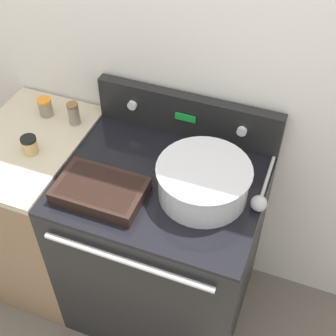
{
  "coord_description": "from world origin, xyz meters",
  "views": [
    {
      "loc": [
        0.47,
        -0.85,
        2.24
      ],
      "look_at": [
        0.02,
        0.35,
        0.96
      ],
      "focal_mm": 50.0,
      "sensor_mm": 36.0,
      "label": 1
    }
  ],
  "objects_px": {
    "ladle": "(260,199)",
    "spice_jar_brown_cap": "(74,114)",
    "spice_jar_black_cap": "(30,145)",
    "mixing_bowl": "(203,180)",
    "casserole_dish": "(100,190)",
    "spice_jar_orange_cap": "(45,107)"
  },
  "relations": [
    {
      "from": "ladle",
      "to": "spice_jar_brown_cap",
      "type": "xyz_separation_m",
      "value": [
        -0.87,
        0.16,
        0.04
      ]
    },
    {
      "from": "spice_jar_brown_cap",
      "to": "spice_jar_black_cap",
      "type": "bearing_deg",
      "value": -108.26
    },
    {
      "from": "mixing_bowl",
      "to": "spice_jar_black_cap",
      "type": "height_order",
      "value": "mixing_bowl"
    },
    {
      "from": "casserole_dish",
      "to": "spice_jar_orange_cap",
      "type": "height_order",
      "value": "spice_jar_orange_cap"
    },
    {
      "from": "casserole_dish",
      "to": "spice_jar_brown_cap",
      "type": "height_order",
      "value": "spice_jar_brown_cap"
    },
    {
      "from": "ladle",
      "to": "spice_jar_orange_cap",
      "type": "bearing_deg",
      "value": 170.47
    },
    {
      "from": "casserole_dish",
      "to": "spice_jar_brown_cap",
      "type": "xyz_separation_m",
      "value": [
        -0.29,
        0.34,
        0.03
      ]
    },
    {
      "from": "casserole_dish",
      "to": "spice_jar_black_cap",
      "type": "relative_size",
      "value": 4.3
    },
    {
      "from": "ladle",
      "to": "spice_jar_brown_cap",
      "type": "distance_m",
      "value": 0.89
    },
    {
      "from": "ladle",
      "to": "spice_jar_orange_cap",
      "type": "relative_size",
      "value": 3.84
    },
    {
      "from": "casserole_dish",
      "to": "ladle",
      "type": "height_order",
      "value": "ladle"
    },
    {
      "from": "spice_jar_orange_cap",
      "to": "casserole_dish",
      "type": "bearing_deg",
      "value": -37.89
    },
    {
      "from": "spice_jar_orange_cap",
      "to": "mixing_bowl",
      "type": "bearing_deg",
      "value": -14.12
    },
    {
      "from": "ladle",
      "to": "spice_jar_black_cap",
      "type": "relative_size",
      "value": 4.08
    },
    {
      "from": "mixing_bowl",
      "to": "spice_jar_black_cap",
      "type": "relative_size",
      "value": 4.58
    },
    {
      "from": "ladle",
      "to": "spice_jar_brown_cap",
      "type": "relative_size",
      "value": 3.05
    },
    {
      "from": "spice_jar_brown_cap",
      "to": "spice_jar_orange_cap",
      "type": "xyz_separation_m",
      "value": [
        -0.15,
        0.01,
        -0.01
      ]
    },
    {
      "from": "spice_jar_brown_cap",
      "to": "spice_jar_black_cap",
      "type": "xyz_separation_m",
      "value": [
        -0.08,
        -0.23,
        -0.01
      ]
    },
    {
      "from": "mixing_bowl",
      "to": "spice_jar_brown_cap",
      "type": "relative_size",
      "value": 3.43
    },
    {
      "from": "mixing_bowl",
      "to": "spice_jar_black_cap",
      "type": "distance_m",
      "value": 0.73
    },
    {
      "from": "mixing_bowl",
      "to": "casserole_dish",
      "type": "distance_m",
      "value": 0.39
    },
    {
      "from": "spice_jar_black_cap",
      "to": "spice_jar_orange_cap",
      "type": "height_order",
      "value": "spice_jar_orange_cap"
    }
  ]
}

